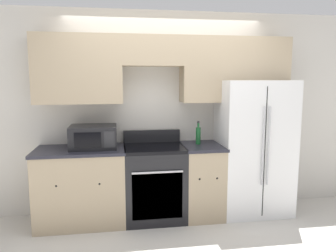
{
  "coord_description": "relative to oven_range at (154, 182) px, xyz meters",
  "views": [
    {
      "loc": [
        -0.61,
        -3.61,
        1.75
      ],
      "look_at": [
        -0.0,
        0.31,
        1.17
      ],
      "focal_mm": 35.0,
      "sensor_mm": 36.0,
      "label": 1
    }
  ],
  "objects": [
    {
      "name": "wall_back",
      "position": [
        0.18,
        0.28,
        1.05
      ],
      "size": [
        8.0,
        0.39,
        2.6
      ],
      "color": "beige",
      "rests_on": "ground_plane"
    },
    {
      "name": "lower_cabinets_left",
      "position": [
        -0.89,
        -0.0,
        -0.0
      ],
      "size": [
        1.06,
        0.64,
        0.92
      ],
      "color": "tan",
      "rests_on": "ground_plane"
    },
    {
      "name": "refrigerator",
      "position": [
        1.3,
        0.06,
        0.4
      ],
      "size": [
        0.91,
        0.77,
        1.72
      ],
      "color": "white",
      "rests_on": "ground_plane"
    },
    {
      "name": "microwave",
      "position": [
        -0.73,
        0.03,
        0.59
      ],
      "size": [
        0.55,
        0.42,
        0.27
      ],
      "color": "black",
      "rests_on": "lower_cabinets_left"
    },
    {
      "name": "ground_plane",
      "position": [
        0.17,
        -0.31,
        -0.47
      ],
      "size": [
        12.0,
        12.0,
        0.0
      ],
      "primitive_type": "plane",
      "color": "beige"
    },
    {
      "name": "oven_range",
      "position": [
        0.0,
        0.0,
        0.0
      ],
      "size": [
        0.74,
        0.65,
        1.08
      ],
      "color": "black",
      "rests_on": "ground_plane"
    },
    {
      "name": "lower_cabinets_right",
      "position": [
        0.61,
        -0.0,
        -0.0
      ],
      "size": [
        0.5,
        0.64,
        0.92
      ],
      "color": "tan",
      "rests_on": "ground_plane"
    },
    {
      "name": "bottle",
      "position": [
        0.57,
        0.06,
        0.57
      ],
      "size": [
        0.06,
        0.06,
        0.29
      ],
      "color": "#195928",
      "rests_on": "lower_cabinets_right"
    }
  ]
}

